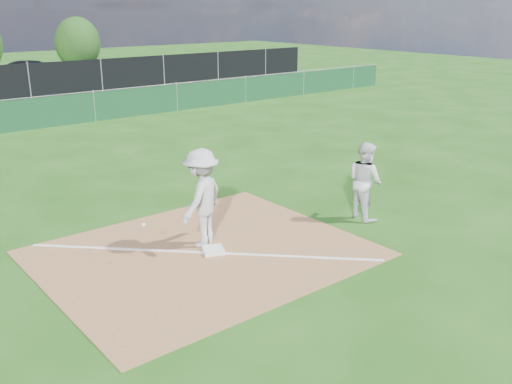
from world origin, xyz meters
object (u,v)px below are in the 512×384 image
at_px(car_right, 37,73).
at_px(tree_right, 78,43).
at_px(play_at_first, 202,198).
at_px(first_base, 213,250).
at_px(runner, 365,181).

height_order(car_right, tree_right, tree_right).
xyz_separation_m(play_at_first, car_right, (5.82, 26.59, -0.27)).
bearing_deg(car_right, tree_right, -27.26).
distance_m(first_base, runner, 3.93).
xyz_separation_m(runner, tree_right, (7.33, 33.76, 1.10)).
distance_m(runner, car_right, 27.67).
xyz_separation_m(car_right, tree_right, (5.25, 6.16, 1.25)).
distance_m(play_at_first, car_right, 27.22).
distance_m(play_at_first, tree_right, 34.59).
bearing_deg(tree_right, play_at_first, -108.67).
bearing_deg(play_at_first, runner, -15.08).
xyz_separation_m(first_base, car_right, (5.89, 27.05, 0.68)).
bearing_deg(car_right, runner, -171.19).
height_order(first_base, play_at_first, play_at_first).
relative_size(runner, tree_right, 0.46).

